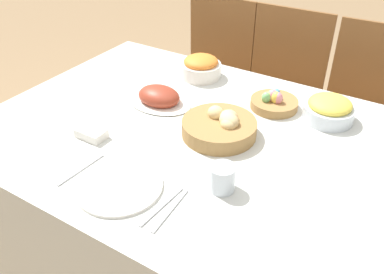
# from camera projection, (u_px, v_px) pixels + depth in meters

# --- Properties ---
(ground_plane) EXTENTS (12.00, 12.00, 0.00)m
(ground_plane) POSITION_uv_depth(u_px,v_px,m) (196.00, 265.00, 1.88)
(ground_plane) COLOR #937551
(dining_table) EXTENTS (1.57, 1.13, 0.74)m
(dining_table) POSITION_uv_depth(u_px,v_px,m) (197.00, 207.00, 1.67)
(dining_table) COLOR silver
(dining_table) RESTS_ON ground
(chair_far_center) EXTENTS (0.43, 0.43, 0.92)m
(chair_far_center) POSITION_uv_depth(u_px,v_px,m) (278.00, 91.00, 2.22)
(chair_far_center) COLOR brown
(chair_far_center) RESTS_ON ground
(chair_far_right) EXTENTS (0.43, 0.43, 0.92)m
(chair_far_right) POSITION_uv_depth(u_px,v_px,m) (362.00, 113.00, 2.02)
(chair_far_right) COLOR brown
(chair_far_right) RESTS_ON ground
(chair_far_left) EXTENTS (0.43, 0.43, 0.92)m
(chair_far_left) POSITION_uv_depth(u_px,v_px,m) (209.00, 73.00, 2.41)
(chair_far_left) COLOR brown
(chair_far_left) RESTS_ON ground
(bread_basket) EXTENTS (0.26, 0.26, 0.09)m
(bread_basket) POSITION_uv_depth(u_px,v_px,m) (220.00, 126.00, 1.43)
(bread_basket) COLOR #9E7542
(bread_basket) RESTS_ON dining_table
(egg_basket) EXTENTS (0.19, 0.19, 0.08)m
(egg_basket) POSITION_uv_depth(u_px,v_px,m) (274.00, 102.00, 1.59)
(egg_basket) COLOR #9E7542
(egg_basket) RESTS_ON dining_table
(ham_platter) EXTENTS (0.27, 0.19, 0.08)m
(ham_platter) POSITION_uv_depth(u_px,v_px,m) (159.00, 97.00, 1.62)
(ham_platter) COLOR silver
(ham_platter) RESTS_ON dining_table
(pineapple_bowl) EXTENTS (0.19, 0.19, 0.10)m
(pineapple_bowl) POSITION_uv_depth(u_px,v_px,m) (329.00, 109.00, 1.51)
(pineapple_bowl) COLOR silver
(pineapple_bowl) RESTS_ON dining_table
(carrot_bowl) EXTENTS (0.18, 0.18, 0.10)m
(carrot_bowl) POSITION_uv_depth(u_px,v_px,m) (201.00, 67.00, 1.81)
(carrot_bowl) COLOR silver
(carrot_bowl) RESTS_ON dining_table
(dinner_plate) EXTENTS (0.26, 0.26, 0.01)m
(dinner_plate) POSITION_uv_depth(u_px,v_px,m) (119.00, 186.00, 1.21)
(dinner_plate) COLOR silver
(dinner_plate) RESTS_ON dining_table
(fork) EXTENTS (0.02, 0.19, 0.00)m
(fork) POSITION_uv_depth(u_px,v_px,m) (81.00, 169.00, 1.28)
(fork) COLOR #B7B7BC
(fork) RESTS_ON dining_table
(knife) EXTENTS (0.02, 0.19, 0.00)m
(knife) POSITION_uv_depth(u_px,v_px,m) (162.00, 206.00, 1.15)
(knife) COLOR #B7B7BC
(knife) RESTS_ON dining_table
(spoon) EXTENTS (0.02, 0.19, 0.00)m
(spoon) POSITION_uv_depth(u_px,v_px,m) (171.00, 210.00, 1.13)
(spoon) COLOR #B7B7BC
(spoon) RESTS_ON dining_table
(drinking_cup) EXTENTS (0.08, 0.08, 0.08)m
(drinking_cup) POSITION_uv_depth(u_px,v_px,m) (222.00, 178.00, 1.19)
(drinking_cup) COLOR silver
(drinking_cup) RESTS_ON dining_table
(butter_dish) EXTENTS (0.11, 0.07, 0.03)m
(butter_dish) POSITION_uv_depth(u_px,v_px,m) (91.00, 133.00, 1.43)
(butter_dish) COLOR silver
(butter_dish) RESTS_ON dining_table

